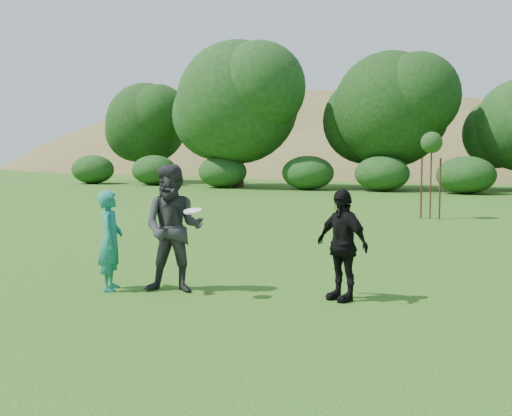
{
  "coord_description": "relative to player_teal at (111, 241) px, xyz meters",
  "views": [
    {
      "loc": [
        5.49,
        -8.21,
        2.19
      ],
      "look_at": [
        0.0,
        3.0,
        1.1
      ],
      "focal_mm": 45.0,
      "sensor_mm": 36.0,
      "label": 1
    }
  ],
  "objects": [
    {
      "name": "player_teal",
      "position": [
        0.0,
        0.0,
        0.0
      ],
      "size": [
        0.61,
        0.69,
        1.59
      ],
      "primitive_type": "imported",
      "rotation": [
        0.0,
        0.0,
        2.06
      ],
      "color": "#1B7A6D",
      "rests_on": "ground"
    },
    {
      "name": "player_black",
      "position": [
        3.52,
        0.95,
        0.03
      ],
      "size": [
        1.05,
        0.78,
        1.65
      ],
      "primitive_type": "imported",
      "rotation": [
        0.0,
        0.0,
        -0.44
      ],
      "color": "black",
      "rests_on": "ground"
    },
    {
      "name": "hillside",
      "position": [
        0.45,
        68.63,
        -12.76
      ],
      "size": [
        150.0,
        72.0,
        52.0
      ],
      "color": "olive",
      "rests_on": "ground"
    },
    {
      "name": "frisbee",
      "position": [
        1.53,
        0.0,
        0.53
      ],
      "size": [
        0.27,
        0.27,
        0.08
      ],
      "color": "white",
      "rests_on": "ground"
    },
    {
      "name": "player_grey",
      "position": [
        0.98,
        0.31,
        0.21
      ],
      "size": [
        1.17,
        1.03,
        2.0
      ],
      "primitive_type": "imported",
      "rotation": [
        0.0,
        0.0,
        0.33
      ],
      "color": "#2A2A2D",
      "rests_on": "ground"
    },
    {
      "name": "ground",
      "position": [
        1.01,
        0.18,
        -0.79
      ],
      "size": [
        120.0,
        120.0,
        0.0
      ],
      "primitive_type": "plane",
      "color": "#19470C",
      "rests_on": "ground"
    },
    {
      "name": "sapling",
      "position": [
        2.42,
        13.3,
        1.63
      ],
      "size": [
        0.7,
        0.7,
        2.85
      ],
      "color": "#392216",
      "rests_on": "ground"
    }
  ]
}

